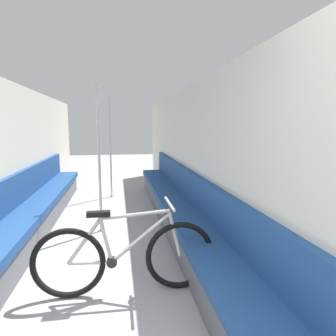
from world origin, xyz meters
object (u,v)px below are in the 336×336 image
(grab_pole_far, at_px, (110,149))
(bench_seat_row_left, at_px, (25,221))
(grab_pole_near, at_px, (99,161))
(bicycle, at_px, (126,257))
(bench_seat_row_right, at_px, (181,213))

(grab_pole_far, bearing_deg, bench_seat_row_left, -114.28)
(grab_pole_near, xyz_separation_m, grab_pole_far, (0.11, 2.08, 0.00))
(bench_seat_row_left, xyz_separation_m, bicycle, (1.25, -1.43, 0.06))
(bench_seat_row_right, distance_m, grab_pole_far, 2.63)
(bench_seat_row_left, distance_m, grab_pole_near, 1.21)
(bench_seat_row_right, bearing_deg, grab_pole_near, 167.63)
(bicycle, relative_size, grab_pole_near, 0.78)
(bicycle, distance_m, grab_pole_near, 1.82)
(grab_pole_far, bearing_deg, grab_pole_near, -92.90)
(bicycle, bearing_deg, grab_pole_far, 106.37)
(grab_pole_far, bearing_deg, bench_seat_row_right, -66.68)
(bench_seat_row_left, bearing_deg, bench_seat_row_right, 0.00)
(grab_pole_near, bearing_deg, bicycle, -79.70)
(grab_pole_near, bearing_deg, bench_seat_row_right, -12.37)
(bench_seat_row_right, xyz_separation_m, grab_pole_near, (-1.11, 0.24, 0.73))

